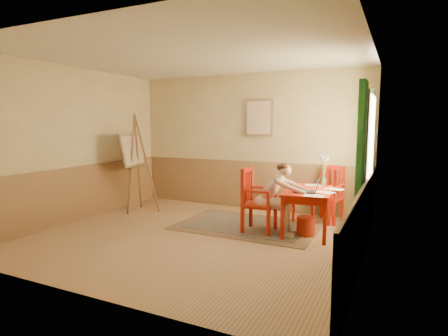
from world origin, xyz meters
The scene contains 14 objects.
room centered at (0.00, 0.00, 1.40)m, with size 5.04×4.54×2.84m.
wainscot centered at (0.00, 0.80, 0.50)m, with size 5.00×4.50×1.00m.
window centered at (2.42, 1.10, 1.35)m, with size 0.12×2.01×2.20m.
wall_portrait centered at (0.25, 2.20, 1.90)m, with size 0.60×0.05×0.76m.
rug centered at (0.53, 0.92, 0.01)m, with size 2.41×1.61×0.02m.
table centered at (1.56, 0.98, 0.63)m, with size 0.85×1.27×0.72m.
chair_left centered at (0.78, 0.66, 0.53)m, with size 0.51×0.49×1.06m.
chair_back centered at (1.75, 1.87, 0.51)m, with size 0.53×0.55×1.01m.
figure centered at (1.10, 0.68, 0.65)m, with size 0.87×0.38×1.17m.
laptop centered at (1.63, 0.74, 0.77)m, with size 0.42×0.28×0.24m.
papers centered at (1.78, 0.98, 0.72)m, with size 0.72×1.21×0.00m.
vase centered at (1.71, 1.50, 0.97)m, with size 0.19×0.28×0.54m.
wastebasket centered at (1.58, 0.79, 0.15)m, with size 0.29×0.29×0.31m, color #9F230E.
easel centered at (-1.98, 0.99, 1.17)m, with size 0.74×0.88×1.98m.
Camera 1 is at (2.86, -4.93, 1.79)m, focal length 29.53 mm.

